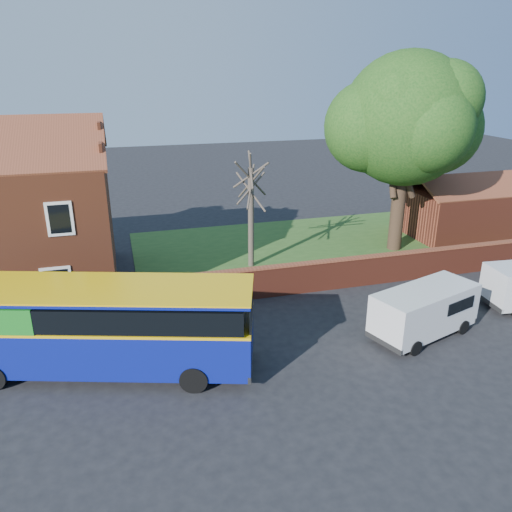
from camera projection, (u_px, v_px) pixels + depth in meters
name	position (u px, v px, depth m)	size (l,w,h in m)	color
ground	(155.00, 404.00, 16.81)	(120.00, 120.00, 0.00)	black
grass_strip	(343.00, 245.00, 31.82)	(26.00, 12.00, 0.04)	#426B28
boundary_wall	(393.00, 267.00, 26.14)	(22.00, 0.38, 1.60)	maroon
outbuilding	(467.00, 210.00, 33.55)	(8.20, 5.06, 4.17)	maroon
bus	(90.00, 324.00, 18.07)	(11.39, 5.95, 3.36)	navy
van_near	(424.00, 310.00, 20.74)	(5.11, 3.27, 2.09)	silver
large_tree	(406.00, 123.00, 28.64)	(9.53, 7.54, 11.62)	black
bare_tree	(251.00, 213.00, 27.32)	(2.30, 2.74, 6.15)	#4C4238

